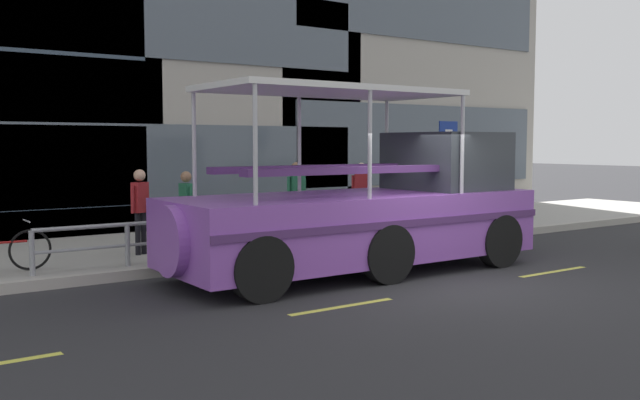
% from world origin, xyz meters
% --- Properties ---
extents(ground_plane, '(120.00, 120.00, 0.00)m').
position_xyz_m(ground_plane, '(0.00, 0.00, 0.00)').
color(ground_plane, '#2B2B2D').
extents(sidewalk, '(32.00, 4.80, 0.18)m').
position_xyz_m(sidewalk, '(0.00, 5.60, 0.09)').
color(sidewalk, '#A8A59E').
rests_on(sidewalk, ground_plane).
extents(curb_edge, '(32.00, 0.18, 0.18)m').
position_xyz_m(curb_edge, '(0.00, 3.11, 0.09)').
color(curb_edge, '#B2ADA3').
rests_on(curb_edge, ground_plane).
extents(lane_centreline, '(25.80, 0.12, 0.01)m').
position_xyz_m(lane_centreline, '(-0.00, -0.58, 0.00)').
color(lane_centreline, '#DBD64C').
rests_on(lane_centreline, ground_plane).
extents(curb_guardrail, '(11.25, 0.09, 0.78)m').
position_xyz_m(curb_guardrail, '(-0.14, 3.45, 0.70)').
color(curb_guardrail, gray).
rests_on(curb_guardrail, sidewalk).
extents(parking_sign, '(0.60, 0.12, 2.70)m').
position_xyz_m(parking_sign, '(4.03, 3.79, 2.01)').
color(parking_sign, '#4C4F54').
rests_on(parking_sign, sidewalk).
extents(duck_tour_boat, '(8.66, 2.47, 3.30)m').
position_xyz_m(duck_tour_boat, '(-0.10, 1.44, 1.09)').
color(duck_tour_boat, purple).
rests_on(duck_tour_boat, ground_plane).
extents(pedestrian_near_bow, '(0.35, 0.38, 1.69)m').
position_xyz_m(pedestrian_near_bow, '(2.33, 5.02, 1.20)').
color(pedestrian_near_bow, '#1E2338').
rests_on(pedestrian_near_bow, sidewalk).
extents(pedestrian_mid_left, '(0.50, 0.24, 1.74)m').
position_xyz_m(pedestrian_mid_left, '(0.23, 4.70, 1.23)').
color(pedestrian_mid_left, '#1E2338').
rests_on(pedestrian_mid_left, sidewalk).
extents(pedestrian_mid_right, '(0.22, 0.46, 1.60)m').
position_xyz_m(pedestrian_mid_right, '(-2.55, 4.46, 1.15)').
color(pedestrian_mid_right, black).
rests_on(pedestrian_mid_right, sidewalk).
extents(pedestrian_near_stern, '(0.43, 0.30, 1.66)m').
position_xyz_m(pedestrian_near_stern, '(-3.46, 4.57, 1.18)').
color(pedestrian_near_stern, black).
rests_on(pedestrian_near_stern, sidewalk).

